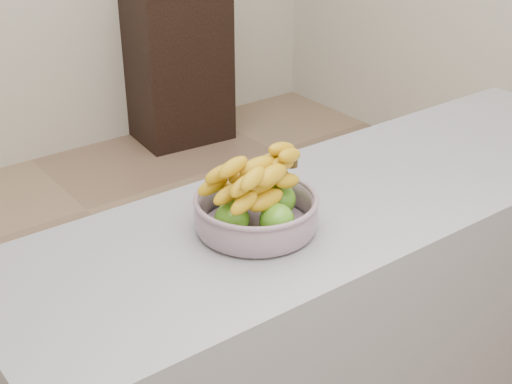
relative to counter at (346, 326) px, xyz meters
The scene contains 4 objects.
ground 0.81m from the counter, 90.00° to the left, with size 4.00×4.00×0.00m, color #997B5D.
counter is the anchor object (origin of this frame).
cabinet 2.61m from the counter, 69.68° to the left, with size 0.55×0.44×0.99m, color black.
fruit_bowl 0.61m from the counter, behind, with size 0.30×0.30×0.19m.
Camera 1 is at (-1.22, -1.86, 1.77)m, focal length 50.00 mm.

